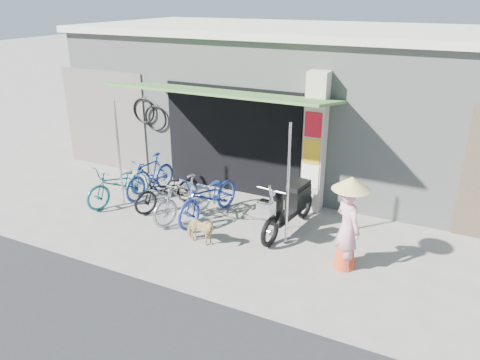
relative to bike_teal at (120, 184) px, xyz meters
The scene contains 13 objects.
ground 3.26m from the bike_teal, 14.78° to the right, with size 80.00×80.00×0.00m, color gray.
bicycle_shop 5.46m from the bike_teal, 53.83° to the left, with size 12.30×5.30×3.66m.
shop_pillar 4.42m from the bike_teal, 22.21° to the left, with size 0.42×0.44×3.00m.
awning 3.13m from the bike_teal, 19.87° to the left, with size 4.60×1.88×2.72m.
neighbour_left 2.71m from the bike_teal, 136.73° to the left, with size 2.60×0.06×2.60m, color #6B665B.
bike_teal is the anchor object (origin of this frame).
bike_blue 0.74m from the bike_teal, 60.95° to the left, with size 0.45×1.60×0.96m, color navy.
bike_black 1.14m from the bike_teal, 10.89° to the left, with size 0.56×1.60×0.84m, color black.
bike_silver 1.76m from the bike_teal, ahead, with size 0.45×1.59×0.95m, color #B2B2B7.
bike_navy 2.21m from the bike_teal, ahead, with size 0.67×1.91×1.00m, color navy.
street_dog 2.72m from the bike_teal, 18.00° to the right, with size 0.31×0.68×0.58m, color tan.
moped 3.92m from the bike_teal, ahead, with size 0.61×2.02×1.15m.
nun 5.28m from the bike_teal, ahead, with size 0.65×0.64×1.69m.
Camera 1 is at (3.61, -6.68, 4.43)m, focal length 35.00 mm.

